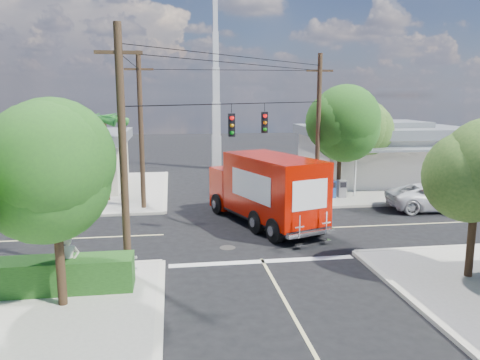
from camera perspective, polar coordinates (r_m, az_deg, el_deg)
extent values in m
plane|color=black|center=(23.10, 0.73, -6.26)|extent=(120.00, 120.00, 0.00)
cube|color=#A8A297|center=(36.51, 15.20, -0.35)|extent=(14.00, 14.00, 0.14)
cube|color=beige|center=(34.33, 4.42, -0.67)|extent=(0.25, 14.00, 0.14)
cube|color=beige|center=(30.36, 20.44, -2.75)|extent=(14.00, 0.25, 0.14)
cube|color=#A8A297|center=(34.33, -20.81, -1.32)|extent=(14.00, 14.00, 0.14)
cube|color=beige|center=(33.51, -9.05, -1.05)|extent=(0.25, 14.00, 0.14)
cube|color=beige|center=(27.70, -23.86, -4.20)|extent=(14.00, 0.25, 0.14)
cube|color=beige|center=(14.72, 24.54, -16.92)|extent=(0.25, 14.00, 0.14)
cube|color=beige|center=(12.67, -10.04, -20.77)|extent=(0.25, 14.00, 0.14)
cube|color=beige|center=(32.72, -2.04, -1.31)|extent=(0.12, 12.00, 0.01)
cube|color=beige|center=(14.01, 7.53, -17.78)|extent=(0.12, 12.00, 0.01)
cube|color=beige|center=(26.53, 22.66, -4.87)|extent=(12.00, 0.12, 0.01)
cube|color=beige|center=(23.73, -24.04, -6.71)|extent=(12.00, 0.12, 0.01)
cube|color=silver|center=(19.08, 2.80, -9.87)|extent=(7.50, 0.40, 0.01)
cube|color=beige|center=(37.76, 16.81, 2.63)|extent=(11.00, 8.00, 3.40)
cube|color=slate|center=(37.55, 16.98, 5.73)|extent=(11.80, 8.80, 0.70)
cube|color=slate|center=(37.52, 17.02, 6.49)|extent=(6.05, 4.40, 0.50)
cube|color=slate|center=(33.28, 20.48, 3.53)|extent=(9.90, 1.80, 0.15)
cylinder|color=silver|center=(30.87, 13.85, 0.68)|extent=(0.12, 0.12, 2.90)
cylinder|color=silver|center=(35.14, 27.26, 0.97)|extent=(0.12, 0.12, 2.90)
cube|color=beige|center=(35.73, -22.04, 1.75)|extent=(10.00, 8.00, 3.20)
cube|color=slate|center=(35.51, -22.25, 4.86)|extent=(10.80, 8.80, 0.70)
cube|color=slate|center=(35.48, -22.31, 5.66)|extent=(5.50, 4.40, 0.50)
cube|color=slate|center=(30.89, -24.27, 2.42)|extent=(9.00, 1.80, 0.15)
cylinder|color=silver|center=(29.46, -17.00, -0.12)|extent=(0.12, 0.12, 2.70)
cube|color=silver|center=(42.36, -2.88, 3.38)|extent=(0.80, 0.80, 3.00)
cube|color=silver|center=(42.11, -2.92, 7.44)|extent=(0.70, 0.70, 3.00)
cube|color=silver|center=(42.07, -2.96, 11.52)|extent=(0.60, 0.60, 3.00)
cube|color=silver|center=(42.24, -3.00, 15.60)|extent=(0.50, 0.50, 3.00)
cube|color=silver|center=(42.62, -3.04, 19.61)|extent=(0.40, 0.40, 3.00)
cylinder|color=#422D1C|center=(15.47, -21.18, -7.65)|extent=(0.28, 0.28, 3.71)
sphere|color=#23521A|center=(14.95, -21.76, 0.86)|extent=(3.71, 3.71, 3.71)
sphere|color=#23521A|center=(15.21, -23.11, 1.80)|extent=(3.02, 3.02, 3.02)
sphere|color=#23521A|center=(14.60, -20.66, 0.26)|extent=(3.25, 3.25, 3.25)
cylinder|color=#422D1C|center=(30.91, 12.00, 1.89)|extent=(0.28, 0.28, 4.10)
sphere|color=#23521A|center=(30.65, 12.18, 6.63)|extent=(4.10, 4.10, 4.10)
sphere|color=#23521A|center=(30.69, 11.36, 7.15)|extent=(3.33, 3.33, 3.33)
sphere|color=#23521A|center=(30.51, 12.99, 6.34)|extent=(3.58, 3.58, 3.58)
cylinder|color=#422D1C|center=(33.93, 14.83, 2.07)|extent=(0.28, 0.28, 3.58)
sphere|color=#30581D|center=(33.70, 15.00, 5.84)|extent=(3.58, 3.58, 3.58)
sphere|color=#30581D|center=(33.71, 14.25, 6.26)|extent=(2.91, 2.91, 2.91)
sphere|color=#30581D|center=(33.57, 15.74, 5.60)|extent=(3.14, 3.14, 3.14)
cylinder|color=#422D1C|center=(18.65, 26.44, -5.44)|extent=(0.28, 0.28, 3.46)
sphere|color=#30581D|center=(18.22, 26.98, 1.12)|extent=(3.46, 3.46, 3.46)
sphere|color=#30581D|center=(18.13, 25.64, 1.88)|extent=(2.81, 2.81, 2.81)
cylinder|color=#422D1C|center=(29.89, -15.98, 2.32)|extent=(0.24, 0.24, 5.00)
cone|color=#207023|center=(29.56, -14.48, 7.37)|extent=(0.50, 2.06, 0.98)
cone|color=#207023|center=(30.29, -14.99, 7.41)|extent=(1.92, 1.68, 0.98)
cone|color=#207023|center=(30.56, -16.38, 7.36)|extent=(2.12, 0.95, 0.98)
cone|color=#207023|center=(30.17, -17.66, 7.26)|extent=(1.34, 2.07, 0.98)
cone|color=#207023|center=(29.40, -17.90, 7.19)|extent=(1.34, 2.07, 0.98)
cone|color=#207023|center=(28.82, -16.85, 7.19)|extent=(2.12, 0.95, 0.98)
cone|color=#207023|center=(28.90, -15.30, 7.27)|extent=(1.92, 1.68, 0.98)
cylinder|color=#422D1C|center=(31.71, -19.19, 2.21)|extent=(0.24, 0.24, 4.60)
cone|color=#207023|center=(31.33, -17.83, 6.62)|extent=(0.50, 2.06, 0.98)
cone|color=#207023|center=(32.08, -18.23, 6.67)|extent=(1.92, 1.68, 0.98)
cone|color=#207023|center=(32.39, -19.51, 6.62)|extent=(2.12, 0.95, 0.98)
cone|color=#207023|center=(32.03, -20.75, 6.51)|extent=(1.34, 2.07, 0.98)
cone|color=#207023|center=(31.27, -21.05, 6.42)|extent=(1.34, 2.07, 0.98)
cone|color=#207023|center=(30.67, -20.13, 6.41)|extent=(2.12, 0.95, 0.98)
cone|color=#207023|center=(30.69, -18.67, 6.50)|extent=(1.92, 1.68, 0.98)
cylinder|color=#473321|center=(16.88, -14.06, 2.91)|extent=(0.28, 0.28, 9.00)
cube|color=#473321|center=(16.81, -14.60, 14.83)|extent=(1.60, 0.12, 0.12)
cylinder|color=#473321|center=(28.51, 9.50, 5.97)|extent=(0.28, 0.28, 9.00)
cube|color=#473321|center=(28.47, 9.71, 13.01)|extent=(1.60, 0.12, 0.12)
cylinder|color=#473321|center=(27.20, -11.97, 5.68)|extent=(0.28, 0.28, 9.00)
cube|color=#473321|center=(27.15, -12.25, 13.06)|extent=(1.60, 0.12, 0.12)
cylinder|color=black|center=(22.15, 0.76, 9.31)|extent=(10.43, 10.43, 0.04)
cube|color=black|center=(21.28, -1.04, 6.71)|extent=(0.30, 0.24, 1.05)
sphere|color=red|center=(21.12, -0.99, 7.58)|extent=(0.20, 0.20, 0.20)
cube|color=black|center=(23.46, 3.00, 7.03)|extent=(0.30, 0.24, 1.05)
sphere|color=red|center=(23.31, 3.08, 7.82)|extent=(0.20, 0.20, 0.20)
cube|color=silver|center=(17.89, -22.07, -10.39)|extent=(5.94, 0.05, 0.08)
cube|color=silver|center=(17.75, -22.16, -9.18)|extent=(5.94, 0.05, 0.08)
cube|color=silver|center=(17.38, -12.97, -9.96)|extent=(0.09, 0.06, 1.00)
cube|color=#1B4216|center=(17.14, -23.40, -10.68)|extent=(6.20, 1.20, 1.10)
cube|color=#AD1018|center=(30.15, 9.79, -1.13)|extent=(0.50, 0.50, 1.10)
cube|color=#1F4790|center=(30.37, 11.05, -1.09)|extent=(0.50, 0.50, 1.10)
cube|color=slate|center=(30.61, 12.28, -1.04)|extent=(0.50, 0.50, 1.10)
cube|color=black|center=(24.31, 2.87, -4.03)|extent=(4.96, 8.40, 0.26)
cube|color=#AF0E00|center=(26.82, -0.57, -0.85)|extent=(2.93, 2.49, 2.28)
cube|color=black|center=(27.38, -1.27, 0.25)|extent=(2.13, 0.97, 0.98)
cube|color=silver|center=(27.78, -1.45, -1.99)|extent=(2.28, 0.92, 0.36)
cube|color=#AF0E00|center=(23.20, 4.09, -0.82)|extent=(4.45, 6.52, 3.00)
cube|color=white|center=(23.88, 6.76, -0.16)|extent=(1.27, 3.51, 1.34)
cube|color=white|center=(22.51, 1.26, -0.73)|extent=(1.27, 3.51, 1.34)
cube|color=white|center=(20.73, 8.53, -1.81)|extent=(1.76, 0.65, 1.34)
cube|color=silver|center=(21.04, 8.63, -6.42)|extent=(2.42, 1.08, 0.19)
cube|color=silver|center=(20.41, 7.25, -5.70)|extent=(0.46, 0.22, 1.03)
cube|color=silver|center=(21.26, 10.45, -5.15)|extent=(0.46, 0.22, 1.03)
cylinder|color=black|center=(26.34, -2.71, -2.91)|extent=(0.69, 1.18, 1.14)
cylinder|color=black|center=(27.42, 1.79, -2.38)|extent=(0.69, 1.18, 1.14)
cylinder|color=black|center=(21.25, 4.28, -6.17)|extent=(0.69, 1.18, 1.14)
cylinder|color=black|center=(22.57, 9.42, -5.30)|extent=(0.69, 1.18, 1.14)
imported|color=silver|center=(29.39, 22.80, -1.93)|extent=(5.72, 2.99, 1.54)
imported|color=#BAB7A0|center=(16.86, -20.08, -9.40)|extent=(0.80, 0.66, 1.87)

